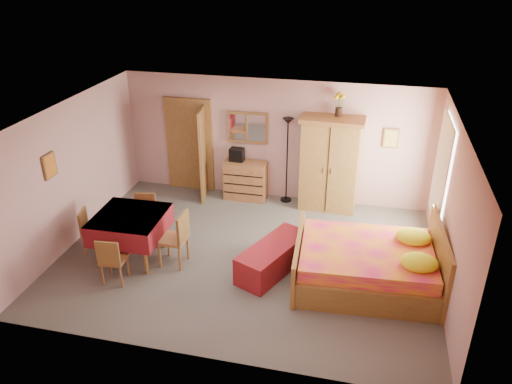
% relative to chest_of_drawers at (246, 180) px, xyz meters
% --- Properties ---
extents(floor, '(6.50, 6.50, 0.00)m').
position_rel_chest_of_drawers_xyz_m(floor, '(0.58, -2.24, -0.42)').
color(floor, '#68645C').
rests_on(floor, ground).
extents(ceiling, '(6.50, 6.50, 0.00)m').
position_rel_chest_of_drawers_xyz_m(ceiling, '(0.58, -2.24, 2.18)').
color(ceiling, brown).
rests_on(ceiling, wall_back).
extents(wall_back, '(6.50, 0.10, 2.60)m').
position_rel_chest_of_drawers_xyz_m(wall_back, '(0.58, 0.26, 0.88)').
color(wall_back, '#C5938E').
rests_on(wall_back, floor).
extents(wall_front, '(6.50, 0.10, 2.60)m').
position_rel_chest_of_drawers_xyz_m(wall_front, '(0.58, -4.74, 0.88)').
color(wall_front, '#C5938E').
rests_on(wall_front, floor).
extents(wall_left, '(0.10, 5.00, 2.60)m').
position_rel_chest_of_drawers_xyz_m(wall_left, '(-2.67, -2.24, 0.88)').
color(wall_left, '#C5938E').
rests_on(wall_left, floor).
extents(wall_right, '(0.10, 5.00, 2.60)m').
position_rel_chest_of_drawers_xyz_m(wall_right, '(3.83, -2.24, 0.88)').
color(wall_right, '#C5938E').
rests_on(wall_right, floor).
extents(doorway, '(1.06, 0.12, 2.15)m').
position_rel_chest_of_drawers_xyz_m(doorway, '(-1.32, 0.23, 0.60)').
color(doorway, '#9E6B35').
rests_on(doorway, floor).
extents(window, '(0.08, 1.40, 1.95)m').
position_rel_chest_of_drawers_xyz_m(window, '(3.79, -1.04, 1.03)').
color(window, white).
rests_on(window, wall_right).
extents(picture_left, '(0.04, 0.32, 0.42)m').
position_rel_chest_of_drawers_xyz_m(picture_left, '(-2.64, -2.84, 1.28)').
color(picture_left, orange).
rests_on(picture_left, wall_left).
extents(picture_back, '(0.30, 0.04, 0.40)m').
position_rel_chest_of_drawers_xyz_m(picture_back, '(2.93, 0.23, 1.13)').
color(picture_back, '#D8BF59').
rests_on(picture_back, wall_back).
extents(chest_of_drawers, '(0.90, 0.45, 0.84)m').
position_rel_chest_of_drawers_xyz_m(chest_of_drawers, '(0.00, 0.00, 0.00)').
color(chest_of_drawers, '#A26437').
rests_on(chest_of_drawers, floor).
extents(wall_mirror, '(0.87, 0.10, 0.68)m').
position_rel_chest_of_drawers_xyz_m(wall_mirror, '(0.00, 0.21, 1.13)').
color(wall_mirror, white).
rests_on(wall_mirror, wall_back).
extents(stereo, '(0.31, 0.24, 0.28)m').
position_rel_chest_of_drawers_xyz_m(stereo, '(-0.20, 0.05, 0.56)').
color(stereo, black).
rests_on(stereo, chest_of_drawers).
extents(floor_lamp, '(0.27, 0.27, 1.86)m').
position_rel_chest_of_drawers_xyz_m(floor_lamp, '(0.88, 0.07, 0.51)').
color(floor_lamp, black).
rests_on(floor_lamp, floor).
extents(wardrobe, '(1.28, 0.69, 1.98)m').
position_rel_chest_of_drawers_xyz_m(wardrobe, '(1.78, -0.03, 0.57)').
color(wardrobe, '#AD7F3A').
rests_on(wardrobe, floor).
extents(sunflower_vase, '(0.19, 0.19, 0.48)m').
position_rel_chest_of_drawers_xyz_m(sunflower_vase, '(1.87, 0.08, 1.79)').
color(sunflower_vase, yellow).
rests_on(sunflower_vase, wardrobe).
extents(bed, '(2.42, 1.96, 1.07)m').
position_rel_chest_of_drawers_xyz_m(bed, '(2.65, -2.53, 0.11)').
color(bed, '#E8166C').
rests_on(bed, floor).
extents(bench, '(1.11, 1.59, 0.50)m').
position_rel_chest_of_drawers_xyz_m(bench, '(1.12, -2.54, -0.17)').
color(bench, maroon).
rests_on(bench, floor).
extents(dining_table, '(1.19, 1.19, 0.85)m').
position_rel_chest_of_drawers_xyz_m(dining_table, '(-1.37, -2.71, 0.00)').
color(dining_table, maroon).
rests_on(dining_table, floor).
extents(chair_south, '(0.42, 0.42, 0.85)m').
position_rel_chest_of_drawers_xyz_m(chair_south, '(-1.35, -3.42, 0.00)').
color(chair_south, '#925B31').
rests_on(chair_south, floor).
extents(chair_north, '(0.45, 0.45, 0.86)m').
position_rel_chest_of_drawers_xyz_m(chair_north, '(-1.43, -2.07, 0.01)').
color(chair_north, '#935D31').
rests_on(chair_north, floor).
extents(chair_west, '(0.45, 0.45, 0.83)m').
position_rel_chest_of_drawers_xyz_m(chair_west, '(-2.11, -2.68, -0.01)').
color(chair_west, olive).
rests_on(chair_west, floor).
extents(chair_east, '(0.46, 0.46, 1.00)m').
position_rel_chest_of_drawers_xyz_m(chair_east, '(-0.60, -2.72, 0.08)').
color(chair_east, '#AE703B').
rests_on(chair_east, floor).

